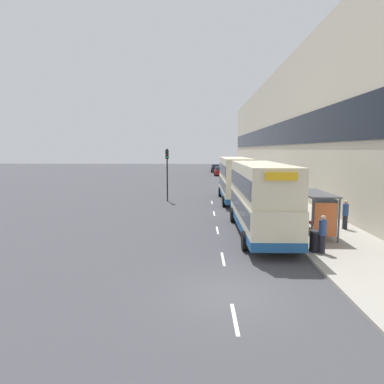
# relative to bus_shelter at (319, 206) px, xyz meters

# --- Properties ---
(ground_plane) EXTENTS (220.00, 220.00, 0.00)m
(ground_plane) POSITION_rel_bus_shelter_xyz_m (-5.77, -8.13, -1.88)
(ground_plane) COLOR #424247
(pavement) EXTENTS (5.00, 93.00, 0.14)m
(pavement) POSITION_rel_bus_shelter_xyz_m (0.73, 30.37, -1.81)
(pavement) COLOR #A39E93
(pavement) RESTS_ON ground_plane
(terrace_facade) EXTENTS (3.10, 93.00, 15.78)m
(terrace_facade) POSITION_rel_bus_shelter_xyz_m (4.72, 30.37, 6.01)
(terrace_facade) COLOR beige
(terrace_facade) RESTS_ON ground_plane
(lane_mark_0) EXTENTS (0.12, 2.00, 0.01)m
(lane_mark_0) POSITION_rel_bus_shelter_xyz_m (-5.77, -9.85, -1.87)
(lane_mark_0) COLOR silver
(lane_mark_0) RESTS_ON ground_plane
(lane_mark_1) EXTENTS (0.12, 2.00, 0.01)m
(lane_mark_1) POSITION_rel_bus_shelter_xyz_m (-5.77, -4.11, -1.87)
(lane_mark_1) COLOR silver
(lane_mark_1) RESTS_ON ground_plane
(lane_mark_2) EXTENTS (0.12, 2.00, 0.01)m
(lane_mark_2) POSITION_rel_bus_shelter_xyz_m (-5.77, 1.62, -1.87)
(lane_mark_2) COLOR silver
(lane_mark_2) RESTS_ON ground_plane
(lane_mark_3) EXTENTS (0.12, 2.00, 0.01)m
(lane_mark_3) POSITION_rel_bus_shelter_xyz_m (-5.77, 7.36, -1.87)
(lane_mark_3) COLOR silver
(lane_mark_3) RESTS_ON ground_plane
(lane_mark_4) EXTENTS (0.12, 2.00, 0.01)m
(lane_mark_4) POSITION_rel_bus_shelter_xyz_m (-5.77, 13.10, -1.87)
(lane_mark_4) COLOR silver
(lane_mark_4) RESTS_ON ground_plane
(bus_shelter) EXTENTS (1.60, 4.20, 2.48)m
(bus_shelter) POSITION_rel_bus_shelter_xyz_m (0.00, 0.00, 0.00)
(bus_shelter) COLOR #4C4C51
(bus_shelter) RESTS_ON ground_plane
(double_decker_bus_near) EXTENTS (2.85, 10.66, 4.30)m
(double_decker_bus_near) POSITION_rel_bus_shelter_xyz_m (-3.30, 0.59, 0.41)
(double_decker_bus_near) COLOR beige
(double_decker_bus_near) RESTS_ON ground_plane
(double_decker_bus_ahead) EXTENTS (2.85, 10.55, 4.30)m
(double_decker_bus_ahead) POSITION_rel_bus_shelter_xyz_m (-3.49, 13.87, 0.41)
(double_decker_bus_ahead) COLOR beige
(double_decker_bus_ahead) RESTS_ON ground_plane
(car_0) EXTENTS (2.09, 4.44, 1.72)m
(car_0) POSITION_rel_bus_shelter_xyz_m (-3.26, 47.53, -1.02)
(car_0) COLOR maroon
(car_0) RESTS_ON ground_plane
(car_1) EXTENTS (2.04, 4.50, 1.82)m
(car_1) POSITION_rel_bus_shelter_xyz_m (-3.67, 56.99, -0.98)
(car_1) COLOR black
(car_1) RESTS_ON ground_plane
(pedestrian_at_shelter) EXTENTS (0.37, 0.37, 1.86)m
(pedestrian_at_shelter) POSITION_rel_bus_shelter_xyz_m (-0.96, -3.49, -0.79)
(pedestrian_at_shelter) COLOR #23232D
(pedestrian_at_shelter) RESTS_ON ground_plane
(pedestrian_1) EXTENTS (0.36, 0.36, 1.83)m
(pedestrian_1) POSITION_rel_bus_shelter_xyz_m (2.23, 1.61, -0.80)
(pedestrian_1) COLOR #23232D
(pedestrian_1) RESTS_ON ground_plane
(pedestrian_2) EXTENTS (0.34, 0.34, 1.73)m
(pedestrian_2) POSITION_rel_bus_shelter_xyz_m (-0.10, 2.35, -0.85)
(pedestrian_2) COLOR #23232D
(pedestrian_2) RESTS_ON ground_plane
(pedestrian_4) EXTENTS (0.33, 0.33, 1.69)m
(pedestrian_4) POSITION_rel_bus_shelter_xyz_m (-1.27, 3.06, -0.87)
(pedestrian_4) COLOR #23232D
(pedestrian_4) RESTS_ON ground_plane
(litter_bin) EXTENTS (0.55, 0.55, 1.05)m
(litter_bin) POSITION_rel_bus_shelter_xyz_m (-1.22, -3.24, -1.21)
(litter_bin) COLOR black
(litter_bin) RESTS_ON ground_plane
(traffic_light_far_kerb) EXTENTS (0.30, 0.32, 5.20)m
(traffic_light_far_kerb) POSITION_rel_bus_shelter_xyz_m (-10.17, 13.84, 1.60)
(traffic_light_far_kerb) COLOR black
(traffic_light_far_kerb) RESTS_ON ground_plane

